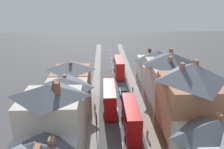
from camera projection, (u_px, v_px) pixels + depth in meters
pavement_left at (96, 85)px, 60.46m from camera, size 2.20×104.00×0.14m
pavement_right at (133, 84)px, 60.84m from camera, size 2.20×104.00×0.14m
centre_line_dashes at (115, 87)px, 58.80m from camera, size 0.14×97.80×0.01m
terrace_row_left at (55, 126)px, 31.82m from camera, size 8.00×43.55×14.04m
terrace_row_right at (184, 107)px, 36.05m from camera, size 8.00×52.07×14.27m
double_decker_bus_lead at (109, 98)px, 46.55m from camera, size 2.74×10.80×5.30m
double_decker_bus_mid_street at (119, 67)px, 66.68m from camera, size 2.74×10.80×5.30m
double_decker_bus_far_approaching at (131, 117)px, 39.12m from camera, size 2.74×10.80×5.30m
car_near_silver at (119, 57)px, 84.22m from camera, size 1.90×4.00×1.66m
car_parked_left_a at (123, 92)px, 54.19m from camera, size 1.90×4.53×1.69m
car_parked_right_a at (116, 59)px, 81.73m from camera, size 1.90×3.82×1.70m
pedestrian_mid_left at (147, 134)px, 37.47m from camera, size 0.36×0.22×1.61m
pedestrian_mid_right at (96, 115)px, 43.16m from camera, size 0.36×0.22×1.61m
pedestrian_far_left at (95, 106)px, 46.78m from camera, size 0.36×0.22×1.61m
pedestrian_far_right at (133, 89)px, 55.07m from camera, size 0.36×0.22×1.61m
street_lamp at (97, 125)px, 36.02m from camera, size 0.20×1.12×5.50m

